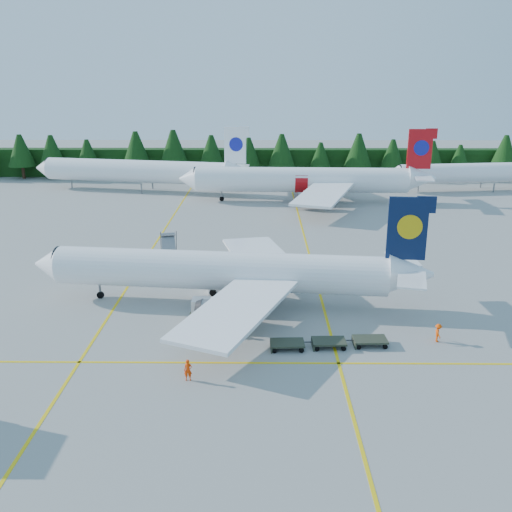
{
  "coord_description": "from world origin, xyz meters",
  "views": [
    {
      "loc": [
        0.02,
        -45.35,
        20.92
      ],
      "look_at": [
        -0.51,
        10.43,
        3.5
      ],
      "focal_mm": 40.0,
      "sensor_mm": 36.0,
      "label": 1
    }
  ],
  "objects_px": {
    "airstairs": "(170,266)",
    "airliner_navy": "(213,271)",
    "service_truck": "(236,284)",
    "airliner_red": "(297,180)"
  },
  "relations": [
    {
      "from": "airliner_navy",
      "to": "service_truck",
      "type": "bearing_deg",
      "value": 49.01
    },
    {
      "from": "airliner_red",
      "to": "airliner_navy",
      "type": "bearing_deg",
      "value": -100.8
    },
    {
      "from": "airliner_navy",
      "to": "service_truck",
      "type": "relative_size",
      "value": 6.81
    },
    {
      "from": "service_truck",
      "to": "airliner_navy",
      "type": "bearing_deg",
      "value": -115.64
    },
    {
      "from": "airstairs",
      "to": "airliner_navy",
      "type": "bearing_deg",
      "value": -69.44
    },
    {
      "from": "airstairs",
      "to": "service_truck",
      "type": "relative_size",
      "value": 1.07
    },
    {
      "from": "airliner_navy",
      "to": "airstairs",
      "type": "distance_m",
      "value": 11.0
    },
    {
      "from": "airliner_red",
      "to": "airstairs",
      "type": "distance_m",
      "value": 42.26
    },
    {
      "from": "airliner_red",
      "to": "service_truck",
      "type": "xyz_separation_m",
      "value": [
        -8.82,
        -45.94,
        -2.59
      ]
    },
    {
      "from": "airliner_navy",
      "to": "airliner_red",
      "type": "height_order",
      "value": "airliner_red"
    }
  ]
}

